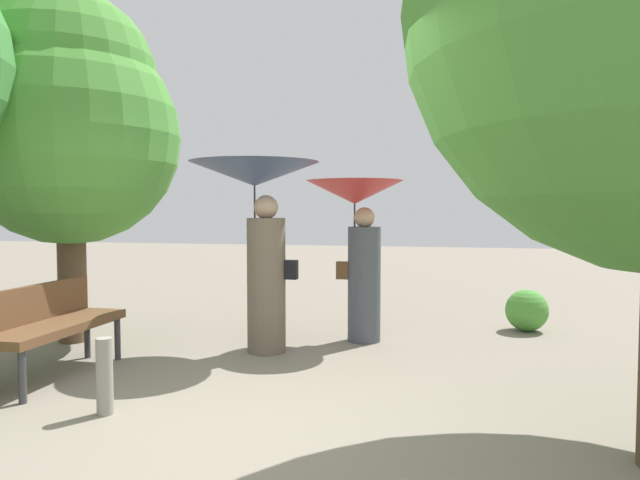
{
  "coord_description": "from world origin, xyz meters",
  "views": [
    {
      "loc": [
        1.4,
        -3.7,
        1.51
      ],
      "look_at": [
        0.0,
        2.56,
        1.17
      ],
      "focal_mm": 32.21,
      "sensor_mm": 36.0,
      "label": 1
    }
  ],
  "objects_px": {
    "park_bench": "(50,321)",
    "tree_near_left": "(69,118)",
    "person_left": "(259,211)",
    "person_right": "(358,226)",
    "path_marker_post": "(105,376)"
  },
  "relations": [
    {
      "from": "park_bench",
      "to": "path_marker_post",
      "type": "distance_m",
      "value": 1.28
    },
    {
      "from": "person_left",
      "to": "park_bench",
      "type": "distance_m",
      "value": 2.24
    },
    {
      "from": "person_left",
      "to": "park_bench",
      "type": "bearing_deg",
      "value": 125.26
    },
    {
      "from": "park_bench",
      "to": "tree_near_left",
      "type": "relative_size",
      "value": 0.38
    },
    {
      "from": "park_bench",
      "to": "path_marker_post",
      "type": "height_order",
      "value": "park_bench"
    },
    {
      "from": "park_bench",
      "to": "tree_near_left",
      "type": "bearing_deg",
      "value": 28.01
    },
    {
      "from": "person_left",
      "to": "path_marker_post",
      "type": "height_order",
      "value": "person_left"
    },
    {
      "from": "park_bench",
      "to": "tree_near_left",
      "type": "distance_m",
      "value": 2.5
    },
    {
      "from": "person_right",
      "to": "park_bench",
      "type": "relative_size",
      "value": 1.22
    },
    {
      "from": "person_left",
      "to": "tree_near_left",
      "type": "bearing_deg",
      "value": 85.29
    },
    {
      "from": "person_right",
      "to": "tree_near_left",
      "type": "relative_size",
      "value": 0.47
    },
    {
      "from": "path_marker_post",
      "to": "park_bench",
      "type": "bearing_deg",
      "value": 144.36
    },
    {
      "from": "person_left",
      "to": "path_marker_post",
      "type": "bearing_deg",
      "value": 160.86
    },
    {
      "from": "path_marker_post",
      "to": "person_right",
      "type": "bearing_deg",
      "value": 62.23
    },
    {
      "from": "park_bench",
      "to": "path_marker_post",
      "type": "bearing_deg",
      "value": -126.34
    }
  ]
}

